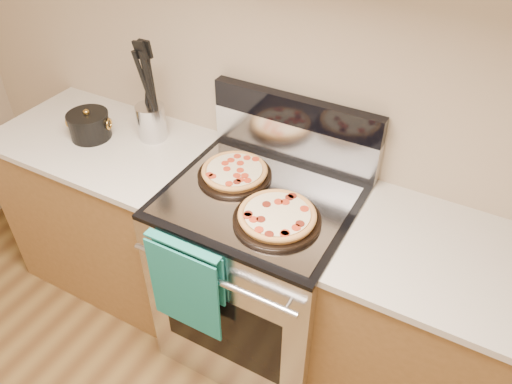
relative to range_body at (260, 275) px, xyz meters
The scene contains 17 objects.
wall_back 0.97m from the range_body, 90.00° to the left, with size 4.00×4.00×0.00m, color tan.
range_body is the anchor object (origin of this frame).
oven_window 0.34m from the range_body, 90.00° to the right, with size 0.56×0.01×0.40m, color black.
cooktop 0.46m from the range_body, ahead, with size 0.76×0.68×0.02m, color black.
backsplash_lower 0.64m from the range_body, 90.00° to the left, with size 0.76×0.06×0.18m, color silver.
backsplash_upper 0.77m from the range_body, 90.00° to the left, with size 0.76×0.06×0.12m, color black.
oven_handle 0.51m from the range_body, 90.00° to the right, with size 0.03×0.03×0.70m, color silver.
dish_towel 0.47m from the range_body, 107.74° to the right, with size 0.32×0.05×0.42m, color #177660, non-canonical shape.
foil_sheet 0.47m from the range_body, 90.00° to the right, with size 0.70×0.55×0.01m, color gray.
cabinet_left 0.88m from the range_body, behind, with size 1.00×0.62×0.88m, color brown.
countertop_left 0.99m from the range_body, behind, with size 1.02×0.64×0.03m, color beige.
cabinet_right 0.88m from the range_body, ahead, with size 1.00×0.62×0.88m, color brown.
countertop_right 0.99m from the range_body, ahead, with size 1.02×0.64×0.03m, color beige.
pepperoni_pizza_back 0.52m from the range_body, 158.77° to the left, with size 0.31×0.31×0.04m, color #B07735, non-canonical shape.
pepperoni_pizza_front 0.53m from the range_body, 39.18° to the right, with size 0.33×0.33×0.04m, color #B07735, non-canonical shape.
utensil_crock 0.87m from the range_body, 166.48° to the left, with size 0.13×0.13×0.17m, color silver.
saucepan 1.06m from the range_body, behind, with size 0.19×0.19×0.11m, color black.
Camera 1 is at (0.73, 0.28, 2.19)m, focal length 35.00 mm.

